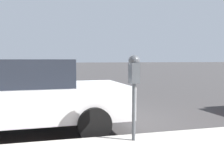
{
  "coord_description": "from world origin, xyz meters",
  "views": [
    {
      "loc": [
        -6.58,
        0.67,
        1.53
      ],
      "look_at": [
        -2.08,
        -0.54,
        1.08
      ],
      "focal_mm": 42.0,
      "sensor_mm": 36.0,
      "label": 1
    }
  ],
  "objects": [
    {
      "name": "ground_plane",
      "position": [
        0.0,
        0.0,
        0.0
      ],
      "size": [
        220.0,
        220.0,
        0.0
      ],
      "primitive_type": "plane",
      "color": "#3D3A3A"
    },
    {
      "name": "parking_meter",
      "position": [
        -2.54,
        -0.79,
        1.26
      ],
      "size": [
        0.21,
        0.19,
        1.43
      ],
      "color": "#4C5156",
      "rests_on": "sidewalk"
    },
    {
      "name": "car_white",
      "position": [
        -0.97,
        1.17,
        0.8
      ],
      "size": [
        2.18,
        4.42,
        1.52
      ],
      "rotation": [
        0.0,
        0.0,
        3.16
      ],
      "color": "silver",
      "rests_on": "ground_plane"
    }
  ]
}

